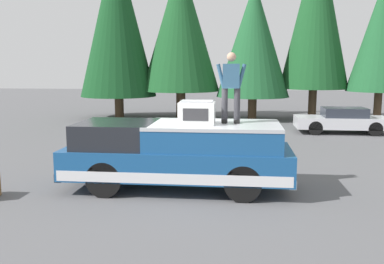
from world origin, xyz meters
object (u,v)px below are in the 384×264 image
pickup_truck (178,154)px  compressor_unit (197,113)px  person_on_truck_bed (231,86)px  parked_car_silver (342,120)px

pickup_truck → compressor_unit: bearing=-110.1°
pickup_truck → person_on_truck_bed: size_ratio=3.28×
person_on_truck_bed → parked_car_silver: bearing=-27.2°
pickup_truck → compressor_unit: compressor_unit is taller
pickup_truck → person_on_truck_bed: person_on_truck_bed is taller
pickup_truck → parked_car_silver: pickup_truck is taller
pickup_truck → parked_car_silver: bearing=-32.7°
compressor_unit → parked_car_silver: (9.77, -5.67, -1.35)m
person_on_truck_bed → parked_car_silver: size_ratio=0.41×
pickup_truck → compressor_unit: 1.17m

